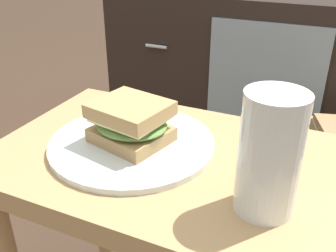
# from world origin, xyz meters

# --- Properties ---
(side_table) EXTENTS (0.56, 0.36, 0.46)m
(side_table) POSITION_xyz_m (0.00, 0.00, 0.37)
(side_table) COLOR tan
(side_table) RESTS_ON ground
(tv_cabinet) EXTENTS (0.96, 0.46, 0.58)m
(tv_cabinet) POSITION_xyz_m (-0.11, 0.95, 0.29)
(tv_cabinet) COLOR black
(tv_cabinet) RESTS_ON ground
(plate) EXTENTS (0.27, 0.27, 0.01)m
(plate) POSITION_xyz_m (-0.07, -0.00, 0.47)
(plate) COLOR silver
(plate) RESTS_ON side_table
(sandwich_front) EXTENTS (0.14, 0.13, 0.07)m
(sandwich_front) POSITION_xyz_m (-0.07, -0.00, 0.50)
(sandwich_front) COLOR tan
(sandwich_front) RESTS_ON plate
(beer_glass) EXTENTS (0.07, 0.07, 0.16)m
(beer_glass) POSITION_xyz_m (0.16, -0.07, 0.53)
(beer_glass) COLOR silver
(beer_glass) RESTS_ON side_table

